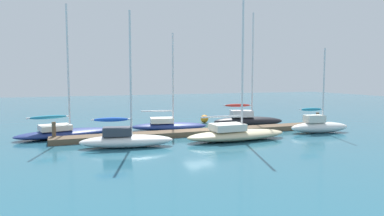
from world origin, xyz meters
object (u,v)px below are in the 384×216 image
sailboat_0 (64,131)px  sailboat_2 (169,125)px  sailboat_4 (247,119)px  sailboat_1 (125,139)px  sailboat_5 (319,125)px  mooring_buoy_orange (204,119)px  sailboat_3 (236,133)px

sailboat_0 → sailboat_2: size_ratio=1.21×
sailboat_0 → sailboat_2: bearing=-9.1°
sailboat_2 → sailboat_0: bearing=-164.1°
sailboat_2 → sailboat_4: (7.70, -0.23, 0.19)m
sailboat_1 → sailboat_2: (4.83, 6.15, -0.13)m
sailboat_1 → sailboat_5: size_ratio=1.28×
sailboat_5 → mooring_buoy_orange: 11.32m
sailboat_2 → sailboat_4: 7.71m
sailboat_1 → mooring_buoy_orange: sailboat_1 is taller
sailboat_1 → mooring_buoy_orange: (9.67, 9.63, -0.19)m
sailboat_1 → mooring_buoy_orange: 13.65m
sailboat_4 → mooring_buoy_orange: sailboat_4 is taller
sailboat_2 → mooring_buoy_orange: 5.96m
sailboat_1 → sailboat_4: size_ratio=0.85×
sailboat_0 → sailboat_4: sailboat_4 is taller
sailboat_1 → sailboat_3: size_ratio=0.82×
sailboat_1 → mooring_buoy_orange: bearing=54.3°
sailboat_0 → sailboat_3: (11.93, -5.73, 0.05)m
sailboat_0 → sailboat_5: 20.68m
sailboat_2 → mooring_buoy_orange: (4.84, 3.48, -0.06)m
sailboat_5 → sailboat_1: bearing=-170.7°
sailboat_2 → mooring_buoy_orange: sailboat_2 is taller
sailboat_3 → sailboat_4: sailboat_3 is taller
sailboat_0 → sailboat_1: sailboat_0 is taller
sailboat_5 → sailboat_3: bearing=-167.3°
sailboat_4 → mooring_buoy_orange: bearing=141.2°
sailboat_3 → sailboat_5: (8.13, 0.70, 0.08)m
sailboat_0 → mooring_buoy_orange: sailboat_0 is taller
sailboat_5 → mooring_buoy_orange: size_ratio=8.82×
sailboat_0 → sailboat_4: bearing=-12.1°
sailboat_0 → mooring_buoy_orange: 14.13m
sailboat_3 → sailboat_4: size_ratio=1.04×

